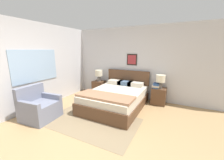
% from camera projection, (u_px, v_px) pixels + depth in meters
% --- Properties ---
extents(ground_plane, '(16.00, 16.00, 0.00)m').
position_uv_depth(ground_plane, '(77.00, 144.00, 2.68)').
color(ground_plane, tan).
extents(wall_back, '(6.86, 0.09, 2.60)m').
position_uv_depth(wall_back, '(131.00, 63.00, 5.08)').
color(wall_back, silver).
rests_on(wall_back, ground_plane).
extents(wall_left, '(0.08, 5.46, 2.60)m').
position_uv_depth(wall_left, '(53.00, 64.00, 4.70)').
color(wall_left, silver).
rests_on(wall_left, ground_plane).
extents(area_rug_main, '(2.34, 1.44, 0.01)m').
position_uv_depth(area_rug_main, '(91.00, 121.00, 3.50)').
color(area_rug_main, '#897556').
rests_on(area_rug_main, ground_plane).
extents(bed, '(1.60, 2.15, 1.04)m').
position_uv_depth(bed, '(116.00, 98.00, 4.35)').
color(bed, brown).
rests_on(bed, ground_plane).
extents(armchair, '(0.84, 0.86, 0.87)m').
position_uv_depth(armchair, '(39.00, 108.00, 3.61)').
color(armchair, gray).
rests_on(armchair, ground_plane).
extents(nightstand_near_window, '(0.45, 0.43, 0.55)m').
position_uv_depth(nightstand_near_window, '(99.00, 88.00, 5.61)').
color(nightstand_near_window, brown).
rests_on(nightstand_near_window, ground_plane).
extents(nightstand_by_door, '(0.45, 0.43, 0.55)m').
position_uv_depth(nightstand_by_door, '(159.00, 96.00, 4.58)').
color(nightstand_by_door, brown).
rests_on(nightstand_by_door, ground_plane).
extents(table_lamp_near_window, '(0.29, 0.29, 0.45)m').
position_uv_depth(table_lamp_near_window, '(99.00, 74.00, 5.48)').
color(table_lamp_near_window, slate).
rests_on(table_lamp_near_window, nightstand_near_window).
extents(table_lamp_by_door, '(0.29, 0.29, 0.45)m').
position_uv_depth(table_lamp_by_door, '(161.00, 80.00, 4.44)').
color(table_lamp_by_door, slate).
rests_on(table_lamp_by_door, nightstand_by_door).
extents(book_thick_bottom, '(0.20, 0.24, 0.03)m').
position_uv_depth(book_thick_bottom, '(156.00, 88.00, 4.52)').
color(book_thick_bottom, '#335693').
rests_on(book_thick_bottom, nightstand_by_door).
extents(book_hardcover_middle, '(0.22, 0.21, 0.03)m').
position_uv_depth(book_hardcover_middle, '(156.00, 87.00, 4.52)').
color(book_hardcover_middle, beige).
rests_on(book_hardcover_middle, book_thick_bottom).
extents(book_novel_upper, '(0.22, 0.23, 0.04)m').
position_uv_depth(book_novel_upper, '(156.00, 86.00, 4.51)').
color(book_novel_upper, silver).
rests_on(book_novel_upper, book_hardcover_middle).
extents(book_slim_near_top, '(0.22, 0.29, 0.03)m').
position_uv_depth(book_slim_near_top, '(156.00, 85.00, 4.50)').
color(book_slim_near_top, '#335693').
rests_on(book_slim_near_top, book_novel_upper).
extents(book_paperback_top, '(0.20, 0.27, 0.03)m').
position_uv_depth(book_paperback_top, '(156.00, 84.00, 4.50)').
color(book_paperback_top, '#335693').
rests_on(book_paperback_top, book_slim_near_top).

